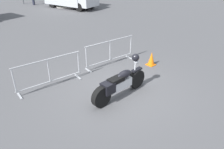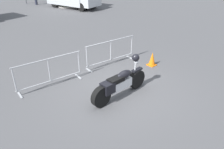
{
  "view_description": "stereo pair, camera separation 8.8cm",
  "coord_description": "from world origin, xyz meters",
  "px_view_note": "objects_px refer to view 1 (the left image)",
  "views": [
    {
      "loc": [
        -4.51,
        -4.69,
        4.05
      ],
      "look_at": [
        -0.23,
        0.1,
        0.65
      ],
      "focal_mm": 35.0,
      "sensor_mm": 36.0,
      "label": 1
    },
    {
      "loc": [
        -4.44,
        -4.75,
        4.05
      ],
      "look_at": [
        -0.23,
        0.1,
        0.65
      ],
      "focal_mm": 35.0,
      "sensor_mm": 36.0,
      "label": 2
    }
  ],
  "objects_px": {
    "crowd_barrier_near": "(49,72)",
    "traffic_cone": "(151,59)",
    "crowd_barrier_far": "(110,52)",
    "motorcycle": "(120,83)"
  },
  "relations": [
    {
      "from": "crowd_barrier_far",
      "to": "traffic_cone",
      "type": "relative_size",
      "value": 4.14
    },
    {
      "from": "traffic_cone",
      "to": "crowd_barrier_near",
      "type": "bearing_deg",
      "value": 162.91
    },
    {
      "from": "crowd_barrier_near",
      "to": "traffic_cone",
      "type": "xyz_separation_m",
      "value": [
        4.09,
        -1.26,
        -0.27
      ]
    },
    {
      "from": "crowd_barrier_near",
      "to": "crowd_barrier_far",
      "type": "height_order",
      "value": "same"
    },
    {
      "from": "motorcycle",
      "to": "traffic_cone",
      "type": "height_order",
      "value": "motorcycle"
    },
    {
      "from": "crowd_barrier_near",
      "to": "traffic_cone",
      "type": "relative_size",
      "value": 4.14
    },
    {
      "from": "crowd_barrier_far",
      "to": "crowd_barrier_near",
      "type": "bearing_deg",
      "value": 180.0
    },
    {
      "from": "crowd_barrier_near",
      "to": "motorcycle",
      "type": "bearing_deg",
      "value": -56.15
    },
    {
      "from": "traffic_cone",
      "to": "crowd_barrier_far",
      "type": "bearing_deg",
      "value": 134.83
    },
    {
      "from": "motorcycle",
      "to": "traffic_cone",
      "type": "distance_m",
      "value": 2.81
    }
  ]
}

